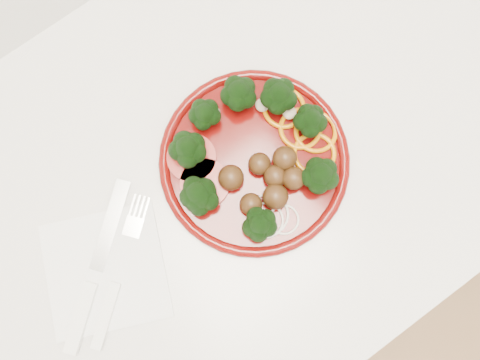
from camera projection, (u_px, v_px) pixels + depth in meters
counter at (279, 171)px, 1.16m from camera, size 2.40×0.60×0.90m
plate at (252, 159)px, 0.68m from camera, size 0.25×0.25×0.06m
napkin at (105, 271)px, 0.68m from camera, size 0.20×0.20×0.00m
knife at (90, 288)px, 0.67m from camera, size 0.18×0.15×0.01m
fork at (112, 297)px, 0.66m from camera, size 0.16×0.14×0.01m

